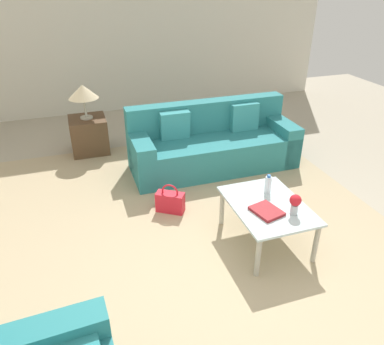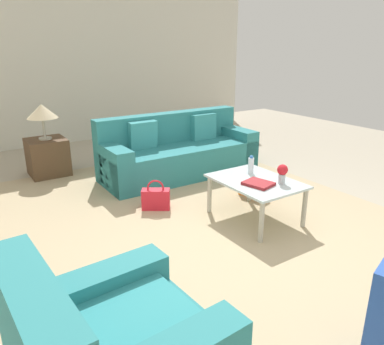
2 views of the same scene
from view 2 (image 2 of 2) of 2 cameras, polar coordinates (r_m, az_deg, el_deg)
name	(u,v)px [view 2 (image 2 of 2)]	position (r m, az deg, el deg)	size (l,w,h in m)	color
ground_plane	(243,247)	(3.64, 7.78, -11.18)	(12.00, 12.00, 0.00)	#A89E89
wall_right	(70,60)	(7.71, -18.06, 15.94)	(0.12, 8.00, 3.10)	beige
area_rug	(191,228)	(3.95, -0.21, -8.39)	(5.20, 4.40, 0.01)	tan
couch	(177,154)	(5.49, -2.29, 2.87)	(0.84, 2.28, 0.88)	teal
coffee_table	(256,185)	(4.05, 9.69, -1.96)	(0.94, 0.70, 0.45)	silver
water_bottle	(251,165)	(4.20, 8.97, 1.08)	(0.06, 0.06, 0.20)	silver
coffee_table_book	(258,184)	(3.89, 10.08, -1.67)	(0.28, 0.23, 0.03)	maroon
flower_vase	(282,172)	(3.94, 13.60, 0.04)	(0.11, 0.11, 0.21)	#B2B7BC
side_table	(48,157)	(5.86, -21.13, 2.23)	(0.53, 0.53, 0.53)	#513823
table_lamp	(42,112)	(5.72, -21.90, 8.56)	(0.43, 0.43, 0.50)	#ADA899
handbag_red	(156,199)	(4.35, -5.53, -3.98)	(0.29, 0.34, 0.36)	red
handbag_orange	(252,187)	(4.76, 9.20, -2.14)	(0.35, 0.24, 0.36)	orange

